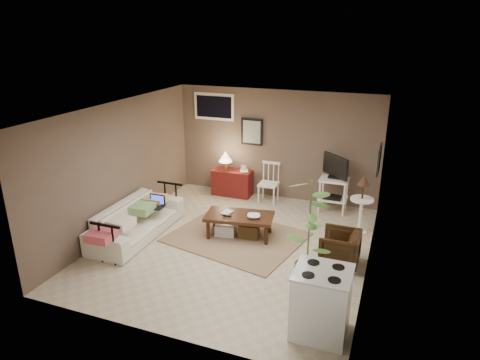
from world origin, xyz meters
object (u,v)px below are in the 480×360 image
at_px(sofa, 137,215).
at_px(stove, 321,302).
at_px(tv_stand, 334,182).
at_px(armchair, 340,246).
at_px(potted_plant, 309,230).
at_px(spindle_chair, 269,184).
at_px(red_console, 232,180).
at_px(coffee_table, 239,224).
at_px(side_table, 362,198).

height_order(sofa, stove, stove).
relative_size(tv_stand, armchair, 1.94).
bearing_deg(stove, potted_plant, 111.39).
distance_m(tv_stand, stove, 3.88).
distance_m(sofa, potted_plant, 3.32).
relative_size(spindle_chair, potted_plant, 0.52).
bearing_deg(armchair, red_console, -128.58).
bearing_deg(stove, coffee_table, 131.97).
distance_m(armchair, stove, 1.78).
bearing_deg(coffee_table, sofa, -160.83).
xyz_separation_m(sofa, tv_stand, (3.16, 2.37, 0.23)).
xyz_separation_m(sofa, spindle_chair, (1.77, 2.40, 0.00)).
bearing_deg(stove, tv_stand, 96.99).
relative_size(tv_stand, side_table, 1.07).
distance_m(red_console, armchair, 3.53).
bearing_deg(red_console, coffee_table, -64.65).
relative_size(armchair, stove, 0.69).
bearing_deg(side_table, armchair, -98.31).
bearing_deg(spindle_chair, armchair, -48.70).
bearing_deg(spindle_chair, sofa, -126.41).
bearing_deg(armchair, tv_stand, -167.66).
height_order(spindle_chair, stove, stove).
bearing_deg(potted_plant, armchair, 65.16).
bearing_deg(potted_plant, spindle_chair, 117.13).
distance_m(side_table, armchair, 1.34).
xyz_separation_m(red_console, tv_stand, (2.30, -0.13, 0.28)).
distance_m(coffee_table, red_console, 2.10).
relative_size(side_table, armchair, 1.82).
bearing_deg(spindle_chair, tv_stand, -1.11).
bearing_deg(armchair, potted_plant, -24.72).
relative_size(spindle_chair, side_table, 0.78).
distance_m(spindle_chair, side_table, 2.21).
xyz_separation_m(red_console, stove, (2.78, -3.98, 0.09)).
bearing_deg(sofa, potted_plant, -98.53).
height_order(red_console, armchair, red_console).
bearing_deg(red_console, side_table, -17.70).
relative_size(sofa, stove, 2.35).
height_order(potted_plant, stove, potted_plant).
height_order(armchair, stove, stove).
xyz_separation_m(sofa, armchair, (3.61, 0.30, -0.10)).
relative_size(sofa, armchair, 3.38).
height_order(red_console, side_table, side_table).
distance_m(coffee_table, potted_plant, 1.96).
bearing_deg(potted_plant, tv_stand, 91.68).
height_order(tv_stand, stove, tv_stand).
bearing_deg(stove, armchair, 90.75).
xyz_separation_m(spindle_chair, stove, (1.87, -3.88, 0.03)).
xyz_separation_m(coffee_table, potted_plant, (1.49, -1.10, 0.64)).
height_order(sofa, tv_stand, tv_stand).
height_order(spindle_chair, potted_plant, potted_plant).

